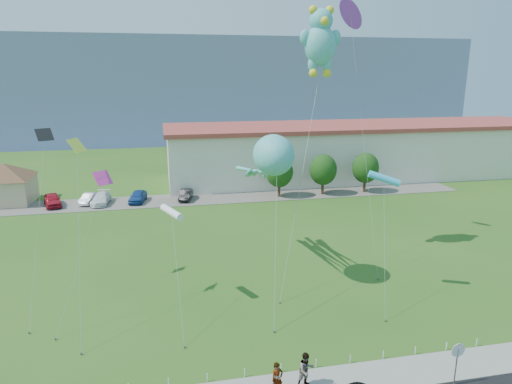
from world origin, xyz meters
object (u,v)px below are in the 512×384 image
parked_car_red (52,200)px  parked_car_silver (89,198)px  warehouse (362,150)px  teddy_bear_kite (320,40)px  octopus_kite (269,163)px  parked_car_blue (138,196)px  parked_car_white (101,199)px  pedestrian_left (277,379)px  pavilion (5,180)px  pedestrian_right (306,370)px  stop_sign (458,354)px  parked_car_black (186,195)px

parked_car_red → parked_car_silver: 4.18m
parked_car_silver → warehouse: bearing=25.1°
parked_car_silver → teddy_bear_kite: size_ratio=0.18×
octopus_kite → parked_car_blue: bearing=114.5°
warehouse → parked_car_white: bearing=-166.9°
pedestrian_left → parked_car_silver: 41.30m
parked_car_silver → parked_car_red: bearing=-161.6°
parked_car_blue → pedestrian_left: bearing=-66.2°
pavilion → pedestrian_right: pavilion is taller
pavilion → parked_car_white: (11.52, -2.92, -2.29)m
stop_sign → pedestrian_left: bearing=173.0°
warehouse → parked_car_black: size_ratio=15.36×
warehouse → teddy_bear_kite: bearing=-121.3°
warehouse → parked_car_white: warehouse is taller
pavilion → warehouse: (50.00, 6.00, 1.10)m
teddy_bear_kite → stop_sign: bearing=-86.4°
pavilion → parked_car_blue: size_ratio=2.18×
parked_car_silver → parked_car_blue: bearing=7.9°
stop_sign → pedestrian_right: stop_sign is taller
pedestrian_right → parked_car_white: 40.51m
parked_car_red → parked_car_blue: bearing=-18.3°
parked_car_red → parked_car_white: size_ratio=0.97×
parked_car_white → parked_car_blue: parked_car_blue is taller
parked_car_silver → parked_car_blue: parked_car_blue is taller
pedestrian_left → parked_car_silver: pedestrian_left is taller
parked_car_blue → octopus_kite: (11.13, -24.38, 8.45)m
parked_car_red → octopus_kite: size_ratio=0.31×
warehouse → octopus_kite: (-22.92, -33.29, 5.10)m
pavilion → pedestrian_right: 48.37m
parked_car_white → octopus_kite: size_ratio=0.32×
parked_car_red → teddy_bear_kite: bearing=-54.9°
parked_car_red → teddy_bear_kite: teddy_bear_kite is taller
pedestrian_right → parked_car_blue: pedestrian_right is taller
parked_car_black → parked_car_silver: bearing=-172.6°
warehouse → parked_car_silver: 41.01m
parked_car_white → octopus_kite: (15.56, -24.37, 8.49)m
pedestrian_left → parked_car_black: pedestrian_left is taller
parked_car_black → teddy_bear_kite: 28.66m
pedestrian_left → parked_car_white: pedestrian_left is taller
pavilion → warehouse: bearing=6.8°
parked_car_red → parked_car_blue: parked_car_red is taller
stop_sign → parked_car_black: bearing=106.5°
pedestrian_right → parked_car_silver: size_ratio=0.50×
pedestrian_right → parked_car_red: size_ratio=0.42×
warehouse → stop_sign: 51.00m
pedestrian_right → parked_car_silver: 41.61m
stop_sign → parked_car_blue: (-17.55, 39.29, -1.09)m
pedestrian_right → pedestrian_left: bearing=177.1°
pavilion → parked_car_white: pavilion is taller
pedestrian_left → parked_car_blue: (-8.38, 38.17, -0.20)m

